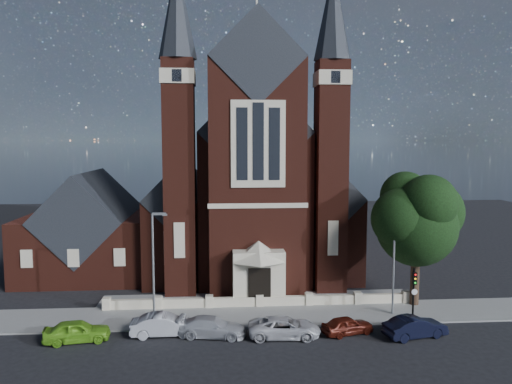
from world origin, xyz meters
TOP-DOWN VIEW (x-y plane):
  - ground at (0.00, 15.00)m, footprint 120.00×120.00m
  - pavement_strip at (0.00, 4.50)m, footprint 60.00×5.00m
  - forecourt_paving at (0.00, 8.50)m, footprint 26.00×3.00m
  - forecourt_wall at (0.00, 6.50)m, footprint 24.00×0.40m
  - church at (-0.00, 22.94)m, footprint 20.01×34.90m
  - parish_hall at (-16.00, 18.00)m, footprint 12.00×12.20m
  - street_tree at (12.60, 5.71)m, footprint 6.40×6.60m
  - street_lamp_left at (-7.91, 4.00)m, footprint 1.16×0.22m
  - street_lamp_right at (10.09, 4.00)m, footprint 1.16×0.22m
  - traffic_signal at (11.00, 2.43)m, footprint 0.28×0.42m
  - car_lime_van at (-12.60, 0.51)m, footprint 4.48×2.37m
  - car_silver_a at (-6.95, 1.14)m, footprint 4.61×1.77m
  - car_silver_b at (-3.69, 0.74)m, footprint 4.88×2.63m
  - car_white_suv at (1.19, 0.28)m, footprint 5.00×2.50m
  - car_dark_red at (5.60, 0.51)m, footprint 3.89×2.44m
  - car_navy at (10.03, -0.38)m, footprint 4.60×2.51m

SIDE VIEW (x-z plane):
  - ground at x=0.00m, z-range 0.00..0.00m
  - pavement_strip at x=0.00m, z-range -0.06..0.06m
  - forecourt_paving at x=0.00m, z-range -0.07..0.07m
  - forecourt_wall at x=0.00m, z-range -0.45..0.45m
  - car_dark_red at x=5.60m, z-range 0.00..1.23m
  - car_silver_b at x=-3.69m, z-range 0.00..1.34m
  - car_white_suv at x=1.19m, z-range 0.00..1.36m
  - car_navy at x=10.03m, z-range 0.00..1.44m
  - car_lime_van at x=-12.60m, z-range 0.00..1.45m
  - car_silver_a at x=-6.95m, z-range 0.00..1.50m
  - traffic_signal at x=11.00m, z-range 0.58..4.58m
  - parish_hall at x=-16.00m, z-range -1.11..9.13m
  - street_lamp_left at x=-7.91m, z-range 0.55..8.64m
  - street_lamp_right at x=10.09m, z-range 0.55..8.64m
  - street_tree at x=12.60m, z-range 1.61..12.31m
  - church at x=0.00m, z-range -6.41..22.79m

